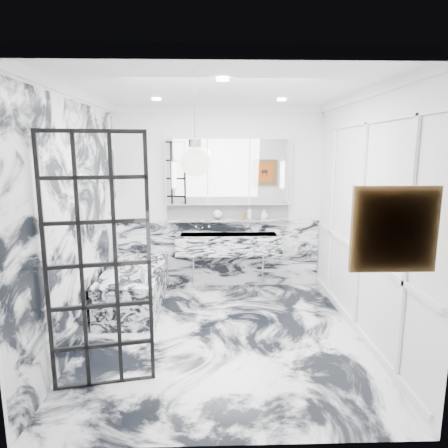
{
  "coord_description": "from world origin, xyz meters",
  "views": [
    {
      "loc": [
        -0.1,
        -4.39,
        2.16
      ],
      "look_at": [
        0.05,
        0.5,
        1.24
      ],
      "focal_mm": 32.0,
      "sensor_mm": 36.0,
      "label": 1
    }
  ],
  "objects_px": {
    "crittall_door": "(99,265)",
    "mirror_cabinet": "(228,172)",
    "trough_sink": "(229,244)",
    "bathtub": "(135,288)"
  },
  "relations": [
    {
      "from": "crittall_door",
      "to": "mirror_cabinet",
      "type": "distance_m",
      "value": 3.05
    },
    {
      "from": "trough_sink",
      "to": "bathtub",
      "type": "relative_size",
      "value": 0.97
    },
    {
      "from": "crittall_door",
      "to": "trough_sink",
      "type": "distance_m",
      "value": 2.85
    },
    {
      "from": "trough_sink",
      "to": "mirror_cabinet",
      "type": "xyz_separation_m",
      "value": [
        -0.0,
        0.17,
        1.09
      ]
    },
    {
      "from": "crittall_door",
      "to": "bathtub",
      "type": "bearing_deg",
      "value": 81.17
    },
    {
      "from": "mirror_cabinet",
      "to": "bathtub",
      "type": "relative_size",
      "value": 1.15
    },
    {
      "from": "mirror_cabinet",
      "to": "bathtub",
      "type": "xyz_separation_m",
      "value": [
        -1.32,
        -0.83,
        -1.54
      ]
    },
    {
      "from": "mirror_cabinet",
      "to": "bathtub",
      "type": "distance_m",
      "value": 2.2
    },
    {
      "from": "mirror_cabinet",
      "to": "trough_sink",
      "type": "bearing_deg",
      "value": -90.0
    },
    {
      "from": "crittall_door",
      "to": "trough_sink",
      "type": "bearing_deg",
      "value": 52.6
    }
  ]
}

